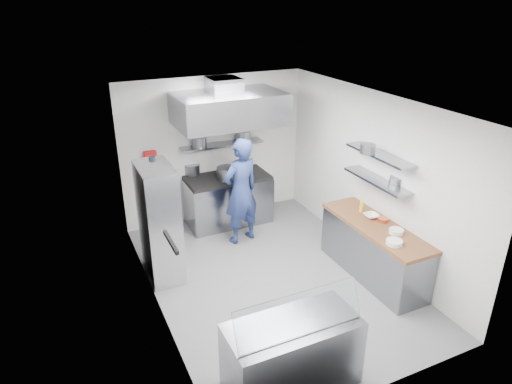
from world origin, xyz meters
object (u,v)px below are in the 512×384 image
gas_range (228,201)px  chef (241,191)px  display_case (292,354)px  wire_rack (159,223)px

gas_range → chef: 0.94m
chef → display_case: 3.46m
chef → wire_rack: size_ratio=1.05×
wire_rack → display_case: wire_rack is taller
gas_range → wire_rack: size_ratio=0.86×
gas_range → display_case: size_ratio=1.07×
gas_range → chef: bearing=-94.2°
gas_range → display_case: 4.19m
gas_range → chef: (-0.06, -0.78, 0.52)m
gas_range → wire_rack: 2.12m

